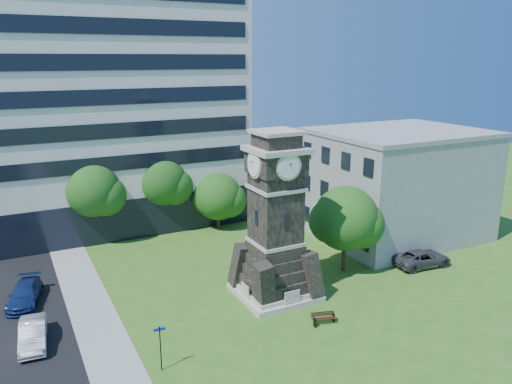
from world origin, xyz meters
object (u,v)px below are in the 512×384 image
car_street_mid (33,334)px  street_sign (160,343)px  park_bench (324,318)px  car_east_lot (422,258)px  clock_tower (275,227)px  car_street_north (25,294)px

car_street_mid → street_sign: street_sign is taller
car_street_mid → park_bench: bearing=-13.8°
car_street_mid → park_bench: size_ratio=2.71×
car_east_lot → park_bench: size_ratio=3.13×
clock_tower → street_sign: (-10.20, -5.17, -3.58)m
car_street_north → street_sign: (6.29, -12.19, 1.01)m
car_east_lot → car_street_north: bearing=80.8°
car_east_lot → park_bench: (-12.76, -4.00, -0.26)m
car_street_mid → car_east_lot: car_street_mid is taller
street_sign → car_street_mid: bearing=140.6°
car_street_north → car_street_mid: bearing=-75.1°
clock_tower → park_bench: (0.80, -5.12, -4.85)m
clock_tower → car_street_north: clock_tower is taller
clock_tower → street_sign: size_ratio=4.49×
car_street_north → park_bench: car_street_north is taller
car_street_north → car_east_lot: car_street_north is taller
park_bench → street_sign: bearing=-163.4°
car_street_mid → car_street_north: size_ratio=0.90×
car_street_mid → street_sign: 8.76m
clock_tower → park_bench: size_ratio=7.70×
car_street_north → street_sign: bearing=-48.8°
street_sign → car_east_lot: bearing=15.1°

